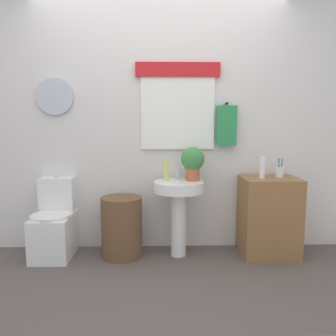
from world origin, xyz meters
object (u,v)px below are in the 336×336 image
at_px(toilet, 54,226).
at_px(lotion_bottle, 262,167).
at_px(soap_bottle, 166,171).
at_px(pedestal_sink, 178,201).
at_px(toothbrush_cup, 279,172).
at_px(wooden_cabinet, 268,216).
at_px(laundry_hamper, 121,227).
at_px(potted_plant, 192,161).

bearing_deg(toilet, lotion_bottle, -2.09).
bearing_deg(soap_bottle, toilet, -179.15).
bearing_deg(toilet, pedestal_sink, -1.58).
bearing_deg(toothbrush_cup, wooden_cabinet, -167.94).
bearing_deg(soap_bottle, lotion_bottle, -5.60).
xyz_separation_m(laundry_hamper, potted_plant, (0.70, 0.06, 0.64)).
height_order(pedestal_sink, lotion_bottle, lotion_bottle).
relative_size(lotion_bottle, toothbrush_cup, 1.15).
bearing_deg(wooden_cabinet, lotion_bottle, -156.94).
distance_m(soap_bottle, potted_plant, 0.28).
bearing_deg(pedestal_sink, toilet, 178.42).
bearing_deg(laundry_hamper, soap_bottle, 6.52).
bearing_deg(soap_bottle, pedestal_sink, -22.62).
bearing_deg(soap_bottle, potted_plant, 2.20).
xyz_separation_m(laundry_hamper, pedestal_sink, (0.56, 0.00, 0.26)).
bearing_deg(laundry_hamper, pedestal_sink, 0.00).
relative_size(wooden_cabinet, soap_bottle, 3.97).
distance_m(pedestal_sink, soap_bottle, 0.32).
height_order(pedestal_sink, wooden_cabinet, wooden_cabinet).
height_order(toilet, lotion_bottle, lotion_bottle).
bearing_deg(lotion_bottle, pedestal_sink, 177.13).
xyz_separation_m(laundry_hamper, toothbrush_cup, (1.54, 0.02, 0.54)).
xyz_separation_m(wooden_cabinet, potted_plant, (-0.75, 0.06, 0.54)).
relative_size(soap_bottle, potted_plant, 0.59).
bearing_deg(potted_plant, toothbrush_cup, -2.70).
height_order(soap_bottle, lotion_bottle, lotion_bottle).
height_order(toilet, potted_plant, potted_plant).
distance_m(laundry_hamper, potted_plant, 0.95).
distance_m(laundry_hamper, toothbrush_cup, 1.63).
bearing_deg(wooden_cabinet, toilet, 179.09).
height_order(laundry_hamper, pedestal_sink, pedestal_sink).
relative_size(soap_bottle, toothbrush_cup, 1.06).
bearing_deg(toilet, wooden_cabinet, -0.91).
relative_size(toilet, toothbrush_cup, 4.20).
bearing_deg(pedestal_sink, wooden_cabinet, 0.00).
bearing_deg(toilet, laundry_hamper, -2.91).
xyz_separation_m(toilet, lotion_bottle, (2.02, -0.07, 0.59)).
height_order(wooden_cabinet, toothbrush_cup, toothbrush_cup).
xyz_separation_m(laundry_hamper, lotion_bottle, (1.36, -0.04, 0.59)).
height_order(toilet, pedestal_sink, toilet).
distance_m(wooden_cabinet, soap_bottle, 1.11).
height_order(laundry_hamper, toothbrush_cup, toothbrush_cup).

